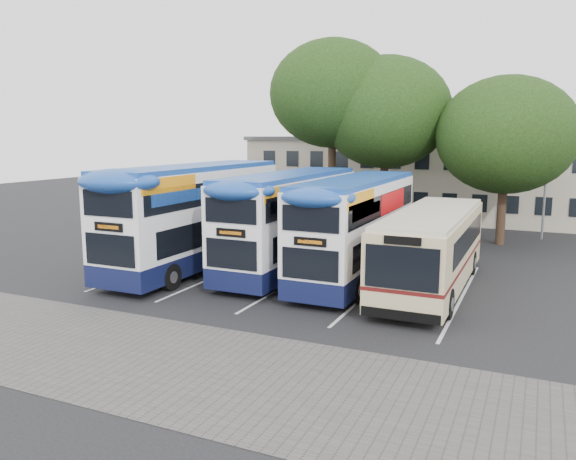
# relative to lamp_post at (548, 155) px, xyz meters

# --- Properties ---
(ground) EXTENTS (120.00, 120.00, 0.00)m
(ground) POSITION_rel_lamp_post_xyz_m (-6.00, -19.97, -5.08)
(ground) COLOR black
(ground) RESTS_ON ground
(paving_strip) EXTENTS (40.00, 6.00, 0.01)m
(paving_strip) POSITION_rel_lamp_post_xyz_m (-8.00, -24.97, -5.08)
(paving_strip) COLOR #595654
(paving_strip) RESTS_ON ground
(bay_lines) EXTENTS (14.12, 11.00, 0.01)m
(bay_lines) POSITION_rel_lamp_post_xyz_m (-9.75, -14.97, -5.08)
(bay_lines) COLOR silver
(bay_lines) RESTS_ON ground
(depot_building) EXTENTS (32.40, 8.40, 6.20)m
(depot_building) POSITION_rel_lamp_post_xyz_m (-6.00, 7.02, -1.93)
(depot_building) COLOR #B1A48F
(depot_building) RESTS_ON ground
(lamp_post) EXTENTS (0.25, 1.05, 9.06)m
(lamp_post) POSITION_rel_lamp_post_xyz_m (0.00, 0.00, 0.00)
(lamp_post) COLOR gray
(lamp_post) RESTS_ON ground
(tree_left) EXTENTS (8.02, 8.02, 12.29)m
(tree_left) POSITION_rel_lamp_post_xyz_m (-12.67, -2.69, 3.77)
(tree_left) COLOR black
(tree_left) RESTS_ON ground
(tree_mid) EXTENTS (8.18, 8.18, 11.16)m
(tree_mid) POSITION_rel_lamp_post_xyz_m (-9.38, -2.01, 2.59)
(tree_mid) COLOR black
(tree_mid) RESTS_ON ground
(tree_right) EXTENTS (7.82, 7.82, 9.61)m
(tree_right) POSITION_rel_lamp_post_xyz_m (-2.22, -2.75, 1.19)
(tree_right) COLOR black
(tree_right) RESTS_ON ground
(bus_dd_left) EXTENTS (2.85, 11.73, 4.89)m
(bus_dd_left) POSITION_rel_lamp_post_xyz_m (-15.01, -14.92, -2.39)
(bus_dd_left) COLOR #10163D
(bus_dd_left) RESTS_ON ground
(bus_dd_mid) EXTENTS (2.65, 10.92, 4.55)m
(bus_dd_mid) POSITION_rel_lamp_post_xyz_m (-10.73, -13.56, -2.58)
(bus_dd_mid) COLOR #10163D
(bus_dd_mid) RESTS_ON ground
(bus_dd_right) EXTENTS (2.59, 10.67, 4.45)m
(bus_dd_right) POSITION_rel_lamp_post_xyz_m (-7.44, -13.86, -2.63)
(bus_dd_right) COLOR #10163D
(bus_dd_right) RESTS_ON ground
(bus_single) EXTENTS (2.78, 10.91, 3.25)m
(bus_single) POSITION_rel_lamp_post_xyz_m (-4.10, -14.14, -3.24)
(bus_single) COLOR beige
(bus_single) RESTS_ON ground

